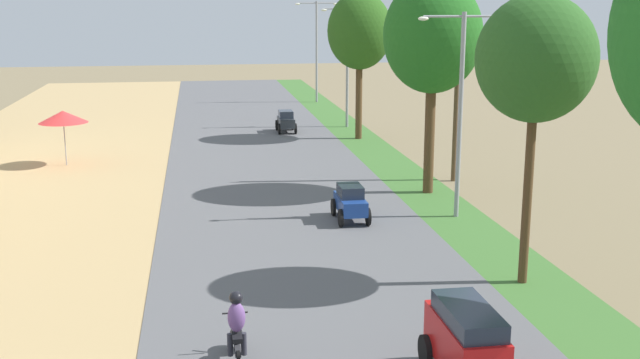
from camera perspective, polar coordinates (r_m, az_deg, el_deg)
The scene contains 12 objects.
vendor_umbrella at distance 36.97m, azimuth -18.48°, elevation 4.42°, with size 2.20×2.20×2.52m.
median_tree_second at distance 20.36m, azimuth 15.69°, elevation 8.52°, with size 3.05×3.05×7.59m.
median_tree_third at distance 29.89m, azimuth 8.34°, elevation 10.44°, with size 3.76×3.76×8.32m.
median_tree_fourth at distance 41.86m, azimuth 2.95°, elevation 10.88°, with size 3.45×3.45×7.89m.
streetlamp_near at distance 26.69m, azimuth 10.38°, elevation 5.80°, with size 3.16×0.20×7.03m.
streetlamp_mid at distance 45.98m, azimuth 2.04°, elevation 9.01°, with size 3.16×0.20×7.09m.
streetlamp_far at distance 57.57m, azimuth -0.25°, elevation 9.99°, with size 3.16×0.20×7.39m.
utility_pole_near at distance 32.40m, azimuth 10.14°, elevation 7.78°, with size 1.80×0.20×8.75m.
car_van_red at distance 15.49m, azimuth 10.74°, elevation -11.62°, with size 1.19×2.41×1.67m.
car_hatchback_blue at distance 26.39m, azimuth 2.26°, elevation -1.63°, with size 1.04×2.00×1.23m.
car_hatchback_charcoal at distance 44.38m, azimuth -2.54°, elevation 4.39°, with size 1.04×2.00×1.23m.
motorbike_ahead_second at distance 16.17m, azimuth -6.20°, elevation -11.03°, with size 0.54×1.80×1.66m.
Camera 1 is at (-3.04, -3.84, 7.43)m, focal length 43.24 mm.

